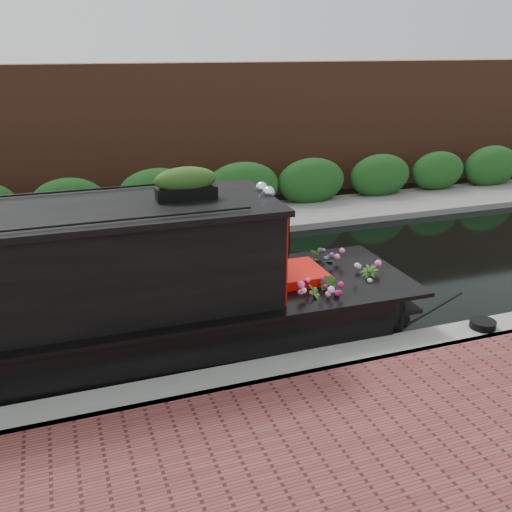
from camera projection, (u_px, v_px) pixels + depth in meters
name	position (u px, v px, depth m)	size (l,w,h in m)	color
ground	(216.00, 292.00, 10.95)	(80.00, 80.00, 0.00)	black
near_bank_coping	(280.00, 382.00, 8.03)	(40.00, 0.60, 0.50)	gray
far_bank_path	(171.00, 230.00, 14.65)	(40.00, 2.40, 0.34)	slate
far_hedge	(164.00, 221.00, 15.45)	(40.00, 1.10, 2.80)	#1B4A19
far_brick_wall	(150.00, 202.00, 17.30)	(40.00, 1.00, 8.00)	brown
rope_fender	(397.00, 300.00, 10.22)	(0.33, 0.33, 0.45)	brown
coiled_mooring_rope	(483.00, 324.00, 9.02)	(0.41, 0.41, 0.12)	black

